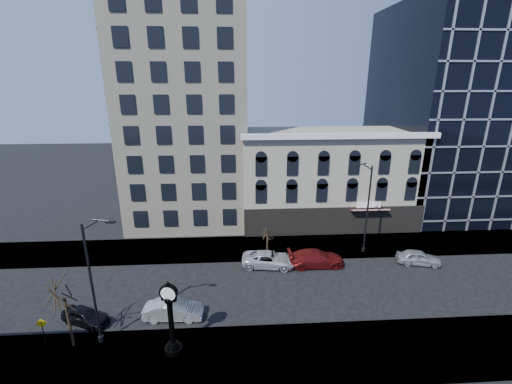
{
  "coord_description": "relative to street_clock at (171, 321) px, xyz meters",
  "views": [
    {
      "loc": [
        0.12,
        -26.85,
        18.02
      ],
      "look_at": [
        2.0,
        4.0,
        8.0
      ],
      "focal_mm": 24.0,
      "sensor_mm": 36.0,
      "label": 1
    }
  ],
  "objects": [
    {
      "name": "cream_tower",
      "position": [
        -1.67,
        26.16,
        16.7
      ],
      "size": [
        15.9,
        15.4,
        42.5
      ],
      "color": "beige",
      "rests_on": "ground"
    },
    {
      "name": "glass_office",
      "position": [
        36.44,
        28.19,
        11.38
      ],
      "size": [
        20.0,
        20.15,
        28.0
      ],
      "color": "black",
      "rests_on": "ground"
    },
    {
      "name": "victorian_row",
      "position": [
        16.44,
        23.17,
        3.38
      ],
      "size": [
        22.6,
        11.19,
        12.5
      ],
      "color": "#A29D85",
      "rests_on": "ground"
    },
    {
      "name": "street_lamp_far",
      "position": [
        17.74,
        13.36,
        5.25
      ],
      "size": [
        2.6,
        1.0,
        10.27
      ],
      "rotation": [
        0.0,
        0.0,
        3.42
      ],
      "color": "black",
      "rests_on": "sidewalk_far"
    },
    {
      "name": "sidewalk_far",
      "position": [
        4.44,
        15.28,
        -2.56
      ],
      "size": [
        160.0,
        6.0,
        0.12
      ],
      "primitive_type": "cube",
      "color": "gray",
      "rests_on": "ground"
    },
    {
      "name": "bare_tree_far",
      "position": [
        7.84,
        13.99,
        0.29
      ],
      "size": [
        2.16,
        2.16,
        3.71
      ],
      "color": "#322819",
      "rests_on": "sidewalk_far"
    },
    {
      "name": "ground",
      "position": [
        4.44,
        7.28,
        -2.62
      ],
      "size": [
        160.0,
        160.0,
        0.0
      ],
      "primitive_type": "plane",
      "color": "black",
      "rests_on": "ground"
    },
    {
      "name": "car_near_b",
      "position": [
        -0.59,
        3.69,
        -1.86
      ],
      "size": [
        4.7,
        1.82,
        1.53
      ],
      "primitive_type": "imported",
      "rotation": [
        0.0,
        0.0,
        1.53
      ],
      "color": "#A5A8AD",
      "rests_on": "ground"
    },
    {
      "name": "warning_sign",
      "position": [
        -9.18,
        1.12,
        -0.98
      ],
      "size": [
        0.7,
        0.24,
        2.21
      ],
      "rotation": [
        0.0,
        0.0,
        0.28
      ],
      "color": "black",
      "rests_on": "sidewalk_near"
    },
    {
      "name": "car_far_c",
      "position": [
        23.22,
        10.77,
        -1.88
      ],
      "size": [
        4.6,
        2.7,
        1.47
      ],
      "primitive_type": "imported",
      "rotation": [
        0.0,
        0.0,
        1.33
      ],
      "color": "#A5A8AD",
      "rests_on": "ground"
    },
    {
      "name": "car_far_b",
      "position": [
        12.54,
        11.08,
        -1.78
      ],
      "size": [
        5.77,
        2.38,
        1.67
      ],
      "primitive_type": "imported",
      "rotation": [
        0.0,
        0.0,
        1.58
      ],
      "color": "maroon",
      "rests_on": "ground"
    },
    {
      "name": "street_lamp_near",
      "position": [
        -4.68,
        1.22,
        4.84
      ],
      "size": [
        2.52,
        0.49,
        9.73
      ],
      "rotation": [
        0.0,
        0.0,
        -0.08
      ],
      "color": "black",
      "rests_on": "sidewalk_near"
    },
    {
      "name": "bare_tree_near",
      "position": [
        -7.2,
        0.96,
        2.3
      ],
      "size": [
        3.7,
        3.7,
        6.35
      ],
      "color": "#322819",
      "rests_on": "sidewalk_near"
    },
    {
      "name": "car_far_a",
      "position": [
        7.76,
        11.27,
        -1.86
      ],
      "size": [
        5.79,
        3.29,
        1.52
      ],
      "primitive_type": "imported",
      "rotation": [
        0.0,
        0.0,
        1.43
      ],
      "color": "silver",
      "rests_on": "ground"
    },
    {
      "name": "car_near_a",
      "position": [
        -7.32,
        3.46,
        -1.96
      ],
      "size": [
        4.16,
        3.0,
        1.32
      ],
      "primitive_type": "imported",
      "rotation": [
        0.0,
        0.0,
        1.15
      ],
      "color": "black",
      "rests_on": "ground"
    },
    {
      "name": "street_clock",
      "position": [
        0.0,
        0.0,
        0.0
      ],
      "size": [
        1.25,
        1.25,
        5.53
      ],
      "rotation": [
        0.0,
        0.0,
        -0.23
      ],
      "color": "black",
      "rests_on": "sidewalk_near"
    },
    {
      "name": "sidewalk_near",
      "position": [
        4.44,
        -0.72,
        -2.56
      ],
      "size": [
        160.0,
        6.0,
        0.12
      ],
      "primitive_type": "cube",
      "color": "gray",
      "rests_on": "ground"
    }
  ]
}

